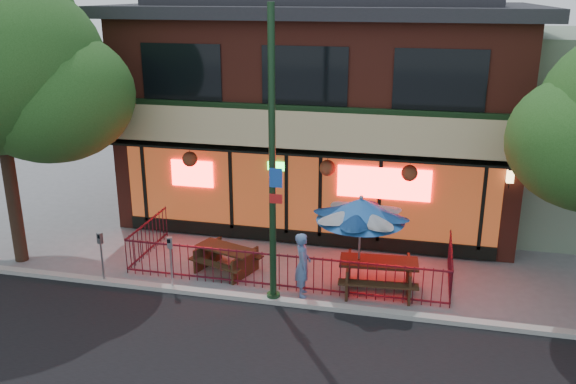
% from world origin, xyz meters
% --- Properties ---
extents(ground, '(80.00, 80.00, 0.00)m').
position_xyz_m(ground, '(0.00, 0.00, 0.00)').
color(ground, gray).
rests_on(ground, ground).
extents(curb, '(80.00, 0.25, 0.12)m').
position_xyz_m(curb, '(0.00, -0.50, 0.06)').
color(curb, '#999993').
rests_on(curb, ground).
extents(restaurant_building, '(12.96, 9.49, 8.05)m').
position_xyz_m(restaurant_building, '(0.00, 7.11, 4.13)').
color(restaurant_building, maroon).
rests_on(restaurant_building, ground).
extents(patio_fence, '(8.44, 2.62, 1.00)m').
position_xyz_m(patio_fence, '(0.00, 0.50, 0.63)').
color(patio_fence, '#50111E').
rests_on(patio_fence, ground).
extents(street_light, '(0.43, 0.32, 7.00)m').
position_xyz_m(street_light, '(0.00, -0.40, 3.15)').
color(street_light, '#17341B').
rests_on(street_light, ground).
extents(picnic_table_left, '(1.94, 1.70, 0.69)m').
position_xyz_m(picnic_table_left, '(-1.64, 0.91, 0.46)').
color(picnic_table_left, '#342413').
rests_on(picnic_table_left, ground).
extents(picnic_table_right, '(2.05, 1.63, 0.83)m').
position_xyz_m(picnic_table_right, '(2.44, 0.70, 0.54)').
color(picnic_table_right, '#352112').
rests_on(picnic_table_right, ground).
extents(patio_umbrella, '(2.19, 2.19, 2.50)m').
position_xyz_m(patio_umbrella, '(1.93, 0.74, 2.13)').
color(patio_umbrella, gray).
rests_on(patio_umbrella, ground).
extents(pedestrian, '(0.52, 0.68, 1.65)m').
position_xyz_m(pedestrian, '(0.63, 0.06, 0.82)').
color(pedestrian, '#4E6D9D').
rests_on(pedestrian, ground).
extents(parking_meter_near, '(0.15, 0.14, 1.43)m').
position_xyz_m(parking_meter_near, '(-2.64, -0.40, 0.97)').
color(parking_meter_near, '#9FA1A8').
rests_on(parking_meter_near, ground).
extents(parking_meter_far, '(0.15, 0.14, 1.40)m').
position_xyz_m(parking_meter_far, '(-4.51, -0.48, 0.95)').
color(parking_meter_far, gray).
rests_on(parking_meter_far, ground).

